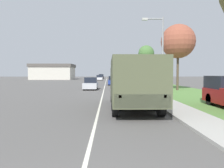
{
  "coord_description": "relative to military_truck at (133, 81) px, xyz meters",
  "views": [
    {
      "loc": [
        0.53,
        -1.9,
        2.1
      ],
      "look_at": [
        0.79,
        12.65,
        1.37
      ],
      "focal_mm": 35.0,
      "sensor_mm": 36.0,
      "label": 1
    }
  ],
  "objects": [
    {
      "name": "grass_strip_right",
      "position": [
        6.92,
        29.09,
        -1.61
      ],
      "size": [
        7.0,
        120.0,
        0.02
      ],
      "color": "#56843D",
      "rests_on": "ground"
    },
    {
      "name": "sidewalk_right",
      "position": [
        2.52,
        29.09,
        -1.56
      ],
      "size": [
        1.8,
        120.0,
        0.12
      ],
      "color": "#ADAAA3",
      "rests_on": "ground"
    },
    {
      "name": "building_distant",
      "position": [
        -19.75,
        60.37,
        0.93
      ],
      "size": [
        13.53,
        10.95,
        5.03
      ],
      "color": "beige",
      "rests_on": "ground"
    },
    {
      "name": "car_nearest_ahead",
      "position": [
        -3.68,
        15.2,
        -0.92
      ],
      "size": [
        1.7,
        4.18,
        1.56
      ],
      "color": "#B7BABF",
      "rests_on": "ground"
    },
    {
      "name": "ground_plane",
      "position": [
        -1.98,
        29.09,
        -1.62
      ],
      "size": [
        180.0,
        180.0,
        0.0
      ],
      "primitive_type": "plane",
      "color": "#565451"
    },
    {
      "name": "car_second_ahead",
      "position": [
        -0.51,
        26.17,
        -0.91
      ],
      "size": [
        1.9,
        4.82,
        1.57
      ],
      "color": "navy",
      "rests_on": "ground"
    },
    {
      "name": "car_farthest_ahead",
      "position": [
        -3.96,
        66.34,
        -0.86
      ],
      "size": [
        1.9,
        4.57,
        1.71
      ],
      "color": "black",
      "rests_on": "ground"
    },
    {
      "name": "car_fourth_ahead",
      "position": [
        -4.02,
        51.58,
        -0.94
      ],
      "size": [
        1.85,
        4.65,
        1.52
      ],
      "color": "silver",
      "rests_on": "ground"
    },
    {
      "name": "tree_mid_right",
      "position": [
        7.08,
        13.81,
        4.32
      ],
      "size": [
        4.13,
        4.13,
        8.01
      ],
      "color": "#4C3D2D",
      "rests_on": "grass_strip_right"
    },
    {
      "name": "lamp_post",
      "position": [
        2.54,
        4.09,
        2.3
      ],
      "size": [
        1.69,
        0.24,
        6.29
      ],
      "color": "gray",
      "rests_on": "sidewalk_right"
    },
    {
      "name": "military_truck",
      "position": [
        0.0,
        0.0,
        0.0
      ],
      "size": [
        2.53,
        7.86,
        2.88
      ],
      "color": "#474C38",
      "rests_on": "ground"
    },
    {
      "name": "car_third_ahead",
      "position": [
        0.2,
        37.08,
        -0.85
      ],
      "size": [
        1.94,
        4.83,
        1.72
      ],
      "color": "black",
      "rests_on": "ground"
    },
    {
      "name": "lane_centre_stripe",
      "position": [
        -1.98,
        29.09,
        -1.62
      ],
      "size": [
        0.12,
        120.0,
        0.0
      ],
      "color": "silver",
      "rests_on": "ground"
    },
    {
      "name": "tree_far_right",
      "position": [
        5.58,
        27.45,
        4.09
      ],
      "size": [
        2.91,
        2.91,
        7.18
      ],
      "color": "brown",
      "rests_on": "grass_strip_right"
    }
  ]
}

